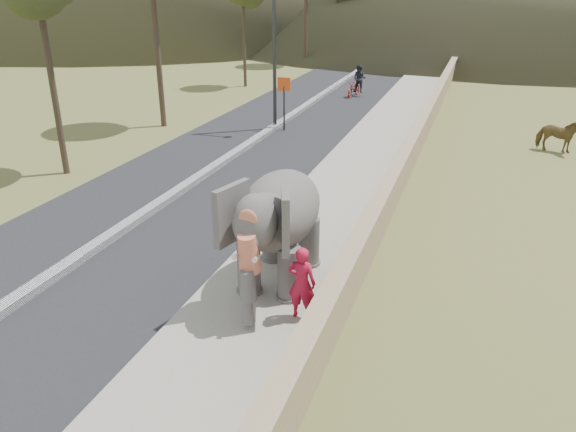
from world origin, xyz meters
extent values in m
plane|color=olive|center=(0.00, 0.00, 0.00)|extent=(160.00, 160.00, 0.00)
cube|color=black|center=(-5.00, 10.00, 0.01)|extent=(7.00, 120.00, 0.03)
cube|color=black|center=(-5.00, 10.00, 0.11)|extent=(0.35, 120.00, 0.22)
cube|color=#9E9687|center=(0.00, 10.00, 0.07)|extent=(3.00, 120.00, 0.15)
cube|color=tan|center=(1.65, 10.00, 0.55)|extent=(0.30, 120.00, 1.10)
cylinder|color=#2A2A2F|center=(-5.00, 14.34, 4.00)|extent=(0.16, 0.16, 8.00)
cylinder|color=#2D2D33|center=(-4.50, 14.17, 1.00)|extent=(0.08, 0.08, 2.00)
cube|color=#E34D15|center=(-4.50, 14.17, 2.10)|extent=(0.60, 0.05, 0.60)
imported|color=brown|center=(6.85, 14.46, 0.68)|extent=(1.73, 1.07, 1.35)
imported|color=#B21330|center=(0.95, -0.31, 0.92)|extent=(0.56, 0.37, 1.54)
imported|color=maroon|center=(-3.28, 23.01, 0.47)|extent=(0.86, 1.85, 0.94)
imported|color=black|center=(-2.98, 23.01, 1.05)|extent=(0.85, 0.70, 1.60)
camera|label=1|loc=(3.80, -9.44, 6.41)|focal=35.00mm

